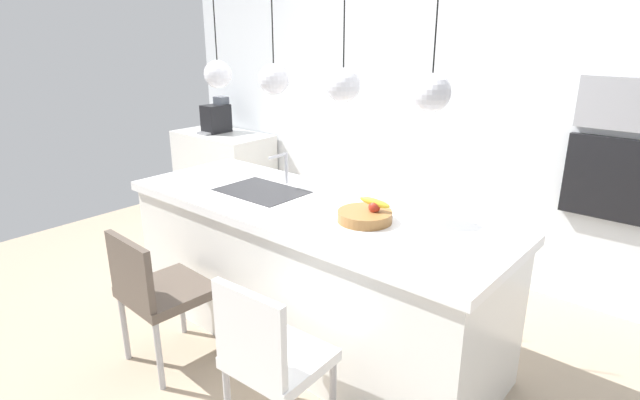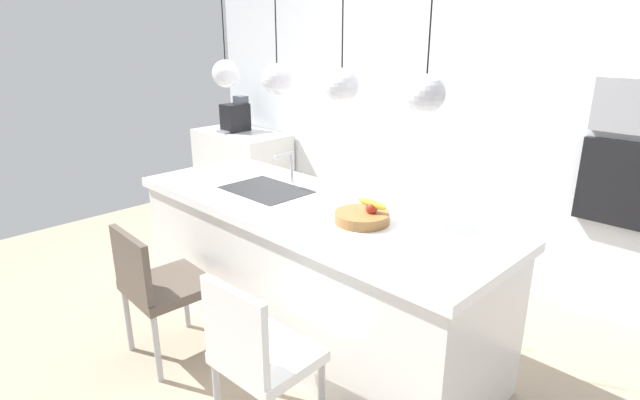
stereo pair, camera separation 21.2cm
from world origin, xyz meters
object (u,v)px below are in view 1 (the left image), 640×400
fruit_bowl (366,215)px  microwave (623,104)px  oven (609,178)px  chair_near (157,289)px  coffee_machine (216,118)px  chair_middle (270,355)px

fruit_bowl → microwave: 1.89m
oven → chair_near: size_ratio=0.65×
microwave → coffee_machine: bearing=-175.5°
fruit_bowl → microwave: size_ratio=0.57×
microwave → oven: microwave is taller
fruit_bowl → oven: 1.81m
microwave → oven: 0.50m
fruit_bowl → chair_near: fruit_bowl is taller
oven → chair_middle: (-0.85, -2.38, -0.50)m
coffee_machine → microwave: 3.84m
coffee_machine → chair_near: bearing=-46.0°
fruit_bowl → coffee_machine: coffee_machine is taller
oven → chair_middle: 2.57m
oven → chair_near: 3.02m
coffee_machine → chair_near: coffee_machine is taller
chair_near → chair_middle: 0.95m
coffee_machine → microwave: bearing=4.5°
microwave → fruit_bowl: bearing=-119.0°
coffee_machine → oven: size_ratio=0.68×
chair_near → chair_middle: size_ratio=0.98×
oven → chair_middle: size_ratio=0.63×
coffee_machine → microwave: (3.80, 0.30, 0.46)m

